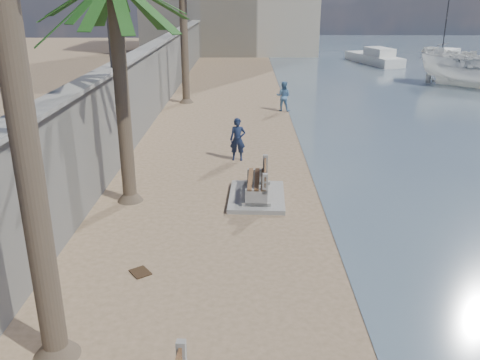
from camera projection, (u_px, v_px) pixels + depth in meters
name	position (u px, v px, depth m)	size (l,w,h in m)	color
seawall	(152.00, 83.00, 26.20)	(0.45, 70.00, 3.50)	gray
wall_cap	(150.00, 47.00, 25.57)	(0.80, 70.00, 0.12)	gray
bench_far	(257.00, 185.00, 15.86)	(1.82, 2.59, 1.06)	gray
person_a	(238.00, 136.00, 19.41)	(0.68, 0.46, 1.89)	#151F3B
person_b	(283.00, 95.00, 27.68)	(0.86, 0.67, 1.79)	#517CA9
yacht_far	(374.00, 60.00, 46.69)	(7.40, 2.07, 1.50)	silver
sailboat_west	(442.00, 53.00, 52.04)	(5.54, 6.32, 11.42)	silver
debris_d	(140.00, 272.00, 11.76)	(0.47, 0.38, 0.03)	#382616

